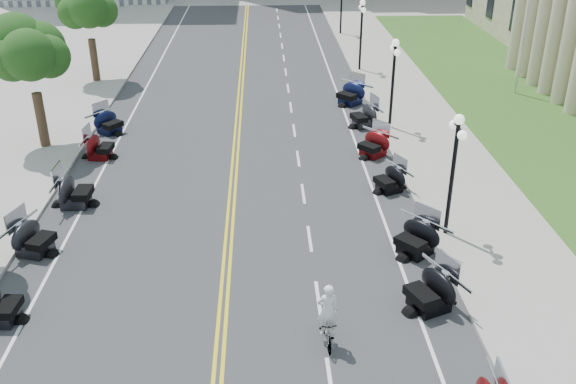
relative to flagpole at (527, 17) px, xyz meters
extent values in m
plane|color=gray|center=(-18.00, -22.00, -5.00)|extent=(160.00, 160.00, 0.00)
cube|color=#333335|center=(-18.00, -12.00, -5.00)|extent=(16.00, 90.00, 0.01)
cube|color=yellow|center=(-18.12, -12.00, -4.99)|extent=(0.12, 90.00, 0.00)
cube|color=yellow|center=(-17.88, -12.00, -4.99)|extent=(0.12, 90.00, 0.00)
cube|color=white|center=(-11.60, -12.00, -4.99)|extent=(0.12, 90.00, 0.00)
cube|color=white|center=(-24.40, -12.00, -4.99)|extent=(0.12, 90.00, 0.00)
cube|color=white|center=(-14.80, -26.00, -4.99)|extent=(0.12, 2.00, 0.00)
cube|color=white|center=(-14.80, -22.00, -4.99)|extent=(0.12, 2.00, 0.00)
cube|color=white|center=(-14.80, -18.00, -4.99)|extent=(0.12, 2.00, 0.00)
cube|color=white|center=(-14.80, -14.00, -4.99)|extent=(0.12, 2.00, 0.00)
cube|color=white|center=(-14.80, -10.00, -4.99)|extent=(0.12, 2.00, 0.00)
cube|color=white|center=(-14.80, -6.00, -4.99)|extent=(0.12, 2.00, 0.00)
cube|color=white|center=(-14.80, -2.00, -4.99)|extent=(0.12, 2.00, 0.00)
cube|color=white|center=(-14.80, 2.00, -4.99)|extent=(0.12, 2.00, 0.00)
cube|color=white|center=(-14.80, 6.00, -4.99)|extent=(0.12, 2.00, 0.00)
cube|color=white|center=(-14.80, 10.00, -4.99)|extent=(0.12, 2.00, 0.00)
cube|color=white|center=(-14.80, 14.00, -4.99)|extent=(0.12, 2.00, 0.00)
cube|color=white|center=(-14.80, 18.00, -4.99)|extent=(0.12, 2.00, 0.00)
cube|color=white|center=(-14.80, 22.00, -4.99)|extent=(0.12, 2.00, 0.00)
cube|color=white|center=(-14.80, 26.00, -4.99)|extent=(0.12, 2.00, 0.00)
cube|color=white|center=(-14.80, 30.00, -4.99)|extent=(0.12, 2.00, 0.00)
cube|color=#9E9991|center=(-7.50, -12.00, -4.92)|extent=(5.00, 90.00, 0.15)
cube|color=#9E9991|center=(-28.50, -12.00, -4.92)|extent=(5.00, 90.00, 0.15)
cube|color=#356023|center=(-0.50, -4.00, -4.95)|extent=(9.00, 60.00, 0.10)
imported|color=#A51414|center=(-14.74, -24.33, -4.51)|extent=(0.52, 1.64, 0.97)
imported|color=white|center=(-14.74, -24.33, -3.13)|extent=(0.65, 0.43, 1.79)
camera|label=1|loc=(-16.59, -39.84, 7.87)|focal=40.00mm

